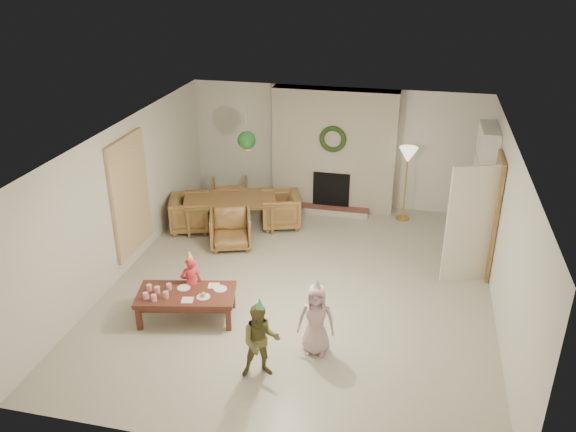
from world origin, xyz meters
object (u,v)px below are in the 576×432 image
(dining_table, at_px, (231,213))
(child_plaid, at_px, (261,341))
(child_pink, at_px, (316,319))
(child_red, at_px, (191,283))
(dining_chair_far, at_px, (230,196))
(coffee_table_top, at_px, (186,295))
(dining_chair_right, at_px, (280,210))
(dining_chair_left, at_px, (190,213))
(dining_chair_near, at_px, (231,229))

(dining_table, relative_size, child_plaid, 1.69)
(dining_table, distance_m, child_pink, 4.13)
(dining_table, relative_size, child_red, 1.99)
(dining_chair_far, xyz_separation_m, coffee_table_top, (0.56, -3.80, 0.06))
(dining_chair_right, height_order, child_red, child_red)
(child_pink, bearing_deg, dining_chair_left, 130.53)
(dining_chair_near, height_order, dining_chair_far, same)
(dining_chair_far, height_order, dining_chair_left, same)
(coffee_table_top, distance_m, child_red, 0.26)
(child_plaid, bearing_deg, dining_chair_far, 93.23)
(dining_chair_near, bearing_deg, child_red, -106.60)
(coffee_table_top, xyz_separation_m, child_red, (-0.01, 0.26, 0.04))
(dining_chair_left, xyz_separation_m, child_plaid, (2.45, -3.80, 0.18))
(coffee_table_top, relative_size, child_plaid, 1.36)
(child_red, relative_size, child_plaid, 0.85)
(dining_chair_right, relative_size, child_red, 0.85)
(dining_chair_left, bearing_deg, dining_chair_far, -45.00)
(dining_chair_far, xyz_separation_m, child_pink, (2.55, -4.15, 0.17))
(dining_chair_near, height_order, child_plaid, child_plaid)
(dining_chair_right, bearing_deg, dining_chair_far, -128.66)
(dining_chair_left, xyz_separation_m, child_red, (1.03, -2.57, 0.10))
(dining_chair_near, distance_m, dining_chair_far, 1.54)
(dining_chair_left, height_order, child_pink, child_pink)
(dining_chair_right, relative_size, child_pink, 0.73)
(child_red, xyz_separation_m, child_plaid, (1.41, -1.23, 0.08))
(dining_chair_right, distance_m, child_pink, 3.97)
(dining_chair_near, bearing_deg, dining_table, 90.00)
(dining_chair_far, relative_size, child_red, 0.85)
(dining_chair_near, height_order, child_pink, child_pink)
(dining_chair_far, relative_size, child_plaid, 0.72)
(dining_chair_near, xyz_separation_m, coffee_table_top, (0.07, -2.33, 0.06))
(dining_chair_near, distance_m, child_plaid, 3.63)
(dining_table, relative_size, dining_chair_right, 2.34)
(dining_chair_near, relative_size, child_red, 0.85)
(dining_chair_near, relative_size, dining_chair_right, 1.00)
(dining_table, xyz_separation_m, coffee_table_top, (0.32, -3.07, 0.09))
(dining_chair_left, xyz_separation_m, coffee_table_top, (1.05, -2.83, 0.06))
(child_plaid, height_order, child_pink, child_plaid)
(dining_chair_right, bearing_deg, dining_chair_left, -90.00)
(dining_chair_left, height_order, child_red, child_red)
(dining_chair_left, xyz_separation_m, child_pink, (3.04, -3.17, 0.17))
(dining_table, distance_m, dining_chair_left, 0.77)
(child_plaid, distance_m, child_pink, 0.87)
(dining_chair_right, relative_size, child_plaid, 0.72)
(dining_table, relative_size, child_pink, 1.71)
(child_plaid, bearing_deg, dining_table, 93.94)
(dining_chair_left, relative_size, child_pink, 0.73)
(coffee_table_top, bearing_deg, child_red, 81.20)
(dining_table, xyz_separation_m, child_plaid, (1.71, -4.04, 0.21))
(coffee_table_top, bearing_deg, dining_table, 83.79)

